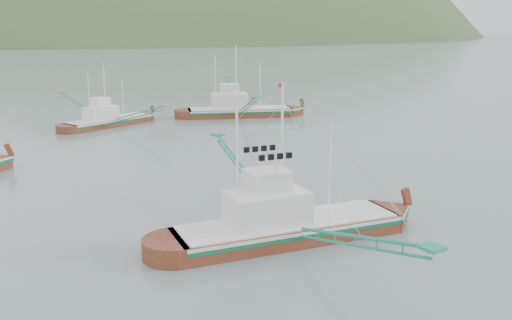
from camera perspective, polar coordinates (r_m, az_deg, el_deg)
ground at (r=36.69m, az=5.32°, el=-6.67°), size 1200.00×1200.00×0.00m
main_boat at (r=33.91m, az=2.99°, el=-5.12°), size 14.30×24.81×10.15m
bg_boat_right at (r=79.61m, az=-1.70°, el=5.89°), size 14.68×24.72×10.55m
bg_boat_far at (r=74.48m, az=-14.58°, el=4.52°), size 11.98×20.49×8.49m
headland_right at (r=526.51m, az=-4.48°, el=12.01°), size 684.00×432.00×306.00m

